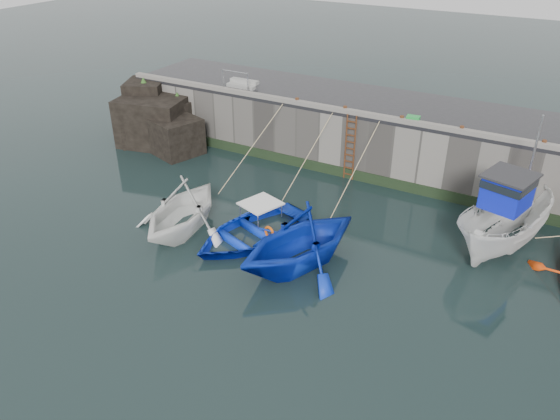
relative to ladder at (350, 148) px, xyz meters
The scene contains 21 objects.
ground 10.24m from the ladder, 78.60° to the right, with size 120.00×120.00×0.00m, color black.
quay_back 3.27m from the ladder, 52.28° to the left, with size 30.00×5.00×3.00m, color slate.
road_back 3.59m from the ladder, 52.28° to the left, with size 30.00×5.00×0.16m, color black.
kerb_back 2.62m from the ladder, ahead, with size 30.00×0.30×0.20m, color slate.
algae_back 2.41m from the ladder, ahead, with size 30.00×0.08×0.50m, color black.
rock_outcrop 10.95m from the ladder, behind, with size 5.85×4.24×3.41m.
ladder is the anchor object (origin of this frame).
boat_near_white 8.75m from the ladder, 117.32° to the right, with size 4.16×4.82×2.54m, color white.
boat_near_white_rope 4.95m from the ladder, 147.36° to the right, with size 0.04×5.84×3.10m, color tan, non-canonical shape.
boat_near_blue 7.10m from the ladder, 100.11° to the right, with size 3.71×5.20×1.08m, color #0D32D0.
boat_near_blue_rope 2.91m from the ladder, 119.88° to the right, with size 0.04×5.11×3.10m, color tan, non-canonical shape.
boat_near_blacktrim 7.80m from the ladder, 80.36° to the right, with size 4.48×5.19×2.74m, color #0C2BB7.
boat_near_blacktrim_rope 3.21m from the ladder, 62.65° to the right, with size 0.04×5.74×3.10m, color tan, non-canonical shape.
boat_far_white 7.97m from the ladder, 19.67° to the right, with size 3.78×6.42×5.33m.
fish_crate 3.20m from the ladder, 10.85° to the left, with size 0.57×0.40×0.29m, color #1A9033.
railing 7.10m from the ladder, 168.83° to the left, with size 1.60×1.05×1.00m.
bollard_a 3.47m from the ladder, behind, with size 0.18×0.18×0.28m, color #3F1E0F.
bollard_b 1.81m from the ladder, 146.14° to the left, with size 0.18×0.18×0.28m, color #3F1E0F.
bollard_c 2.81m from the ladder, ahead, with size 0.18×0.18×0.28m, color #3F1E0F.
bollard_d 5.11m from the ladder, ahead, with size 0.18×0.18×0.28m, color #3F1E0F.
bollard_e 8.19m from the ladder, ahead, with size 0.18×0.18×0.28m, color #3F1E0F.
Camera 1 is at (6.72, -12.30, 11.49)m, focal length 35.00 mm.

